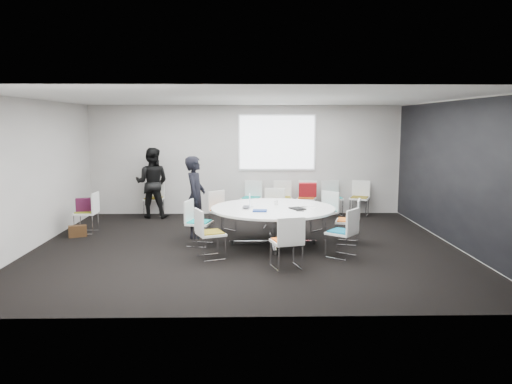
{
  "coord_description": "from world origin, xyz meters",
  "views": [
    {
      "loc": [
        0.0,
        -9.34,
        2.37
      ],
      "look_at": [
        0.2,
        0.4,
        1.0
      ],
      "focal_mm": 35.0,
      "sensor_mm": 36.0,
      "label": 1
    }
  ],
  "objects_px": {
    "maroon_bag": "(86,205)",
    "chair_ring_b": "(324,220)",
    "person_back": "(152,183)",
    "cup": "(276,203)",
    "chair_spare_left": "(87,220)",
    "chair_ring_c": "(273,216)",
    "chair_person_back": "(154,205)",
    "conference_table": "(273,216)",
    "laptop": "(249,207)",
    "chair_back_e": "(359,205)",
    "chair_ring_d": "(222,219)",
    "chair_ring_g": "(287,252)",
    "chair_ring_a": "(348,230)",
    "chair_back_c": "(306,205)",
    "brown_bag": "(78,231)",
    "chair_back_d": "(332,205)",
    "chair_ring_h": "(342,242)",
    "person_main": "(195,197)",
    "chair_back_b": "(283,205)",
    "chair_ring_e": "(199,231)",
    "chair_ring_f": "(210,243)",
    "chair_back_a": "(251,205)"
  },
  "relations": [
    {
      "from": "chair_back_b",
      "to": "chair_spare_left",
      "type": "xyz_separation_m",
      "value": [
        -4.35,
        -1.93,
        0.0
      ]
    },
    {
      "from": "chair_back_c",
      "to": "chair_spare_left",
      "type": "height_order",
      "value": "same"
    },
    {
      "from": "chair_ring_g",
      "to": "chair_spare_left",
      "type": "xyz_separation_m",
      "value": [
        -4.08,
        2.71,
        0.0
      ]
    },
    {
      "from": "conference_table",
      "to": "chair_ring_f",
      "type": "xyz_separation_m",
      "value": [
        -1.15,
        -1.01,
        -0.28
      ]
    },
    {
      "from": "chair_ring_d",
      "to": "person_back",
      "type": "height_order",
      "value": "person_back"
    },
    {
      "from": "chair_back_e",
      "to": "cup",
      "type": "relative_size",
      "value": 9.78
    },
    {
      "from": "chair_back_a",
      "to": "brown_bag",
      "type": "bearing_deg",
      "value": 49.04
    },
    {
      "from": "chair_ring_g",
      "to": "maroon_bag",
      "type": "distance_m",
      "value": 4.92
    },
    {
      "from": "maroon_bag",
      "to": "chair_ring_b",
      "type": "bearing_deg",
      "value": -0.56
    },
    {
      "from": "chair_back_a",
      "to": "chair_person_back",
      "type": "xyz_separation_m",
      "value": [
        -2.47,
        0.0,
        0.0
      ]
    },
    {
      "from": "chair_ring_a",
      "to": "laptop",
      "type": "bearing_deg",
      "value": 108.61
    },
    {
      "from": "chair_ring_c",
      "to": "chair_person_back",
      "type": "relative_size",
      "value": 1.0
    },
    {
      "from": "conference_table",
      "to": "chair_back_d",
      "type": "relative_size",
      "value": 2.72
    },
    {
      "from": "brown_bag",
      "to": "chair_ring_e",
      "type": "bearing_deg",
      "value": -16.7
    },
    {
      "from": "maroon_bag",
      "to": "chair_ring_e",
      "type": "bearing_deg",
      "value": -24.28
    },
    {
      "from": "chair_back_b",
      "to": "chair_back_e",
      "type": "distance_m",
      "value": 1.96
    },
    {
      "from": "chair_back_e",
      "to": "chair_ring_d",
      "type": "bearing_deg",
      "value": 50.36
    },
    {
      "from": "person_back",
      "to": "cup",
      "type": "xyz_separation_m",
      "value": [
        2.93,
        -2.53,
        -0.1
      ]
    },
    {
      "from": "chair_ring_h",
      "to": "chair_back_e",
      "type": "xyz_separation_m",
      "value": [
        1.21,
        3.97,
        0.0
      ]
    },
    {
      "from": "chair_back_a",
      "to": "chair_back_c",
      "type": "bearing_deg",
      "value": -164.26
    },
    {
      "from": "chair_person_back",
      "to": "brown_bag",
      "type": "xyz_separation_m",
      "value": [
        -1.17,
        -2.29,
        -0.16
      ]
    },
    {
      "from": "chair_ring_b",
      "to": "chair_spare_left",
      "type": "bearing_deg",
      "value": 46.82
    },
    {
      "from": "person_main",
      "to": "chair_ring_d",
      "type": "bearing_deg",
      "value": -40.51
    },
    {
      "from": "laptop",
      "to": "chair_back_c",
      "type": "bearing_deg",
      "value": -19.4
    },
    {
      "from": "chair_ring_b",
      "to": "chair_spare_left",
      "type": "relative_size",
      "value": 1.0
    },
    {
      "from": "chair_back_d",
      "to": "chair_back_e",
      "type": "distance_m",
      "value": 0.7
    },
    {
      "from": "conference_table",
      "to": "brown_bag",
      "type": "relative_size",
      "value": 6.66
    },
    {
      "from": "person_back",
      "to": "laptop",
      "type": "height_order",
      "value": "person_back"
    },
    {
      "from": "chair_ring_g",
      "to": "chair_back_b",
      "type": "distance_m",
      "value": 4.65
    },
    {
      "from": "chair_ring_e",
      "to": "chair_ring_d",
      "type": "bearing_deg",
      "value": 176.02
    },
    {
      "from": "chair_back_b",
      "to": "chair_ring_h",
      "type": "bearing_deg",
      "value": 101.35
    },
    {
      "from": "chair_ring_h",
      "to": "chair_spare_left",
      "type": "bearing_deg",
      "value": 106.33
    },
    {
      "from": "chair_ring_e",
      "to": "chair_spare_left",
      "type": "relative_size",
      "value": 1.0
    },
    {
      "from": "conference_table",
      "to": "chair_ring_b",
      "type": "bearing_deg",
      "value": 41.06
    },
    {
      "from": "chair_ring_d",
      "to": "chair_back_d",
      "type": "xyz_separation_m",
      "value": [
        2.72,
        1.85,
        0.0
      ]
    },
    {
      "from": "chair_ring_f",
      "to": "chair_back_d",
      "type": "relative_size",
      "value": 1.0
    },
    {
      "from": "chair_back_c",
      "to": "brown_bag",
      "type": "distance_m",
      "value": 5.53
    },
    {
      "from": "chair_ring_c",
      "to": "chair_ring_g",
      "type": "xyz_separation_m",
      "value": [
        0.04,
        -3.15,
        0.0
      ]
    },
    {
      "from": "chair_ring_a",
      "to": "chair_ring_c",
      "type": "relative_size",
      "value": 1.0
    },
    {
      "from": "conference_table",
      "to": "chair_back_d",
      "type": "height_order",
      "value": "chair_back_d"
    },
    {
      "from": "conference_table",
      "to": "chair_ring_f",
      "type": "bearing_deg",
      "value": -138.83
    },
    {
      "from": "cup",
      "to": "chair_ring_d",
      "type": "bearing_deg",
      "value": 142.89
    },
    {
      "from": "chair_ring_c",
      "to": "maroon_bag",
      "type": "height_order",
      "value": "chair_ring_c"
    },
    {
      "from": "chair_ring_g",
      "to": "chair_back_b",
      "type": "relative_size",
      "value": 1.0
    },
    {
      "from": "chair_ring_e",
      "to": "brown_bag",
      "type": "distance_m",
      "value": 2.71
    },
    {
      "from": "chair_ring_c",
      "to": "chair_ring_e",
      "type": "bearing_deg",
      "value": 57.5
    },
    {
      "from": "conference_table",
      "to": "laptop",
      "type": "height_order",
      "value": "laptop"
    },
    {
      "from": "chair_ring_f",
      "to": "chair_spare_left",
      "type": "bearing_deg",
      "value": -148.86
    },
    {
      "from": "cup",
      "to": "chair_back_c",
      "type": "bearing_deg",
      "value": 70.57
    },
    {
      "from": "chair_ring_a",
      "to": "chair_back_c",
      "type": "relative_size",
      "value": 1.0
    }
  ]
}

